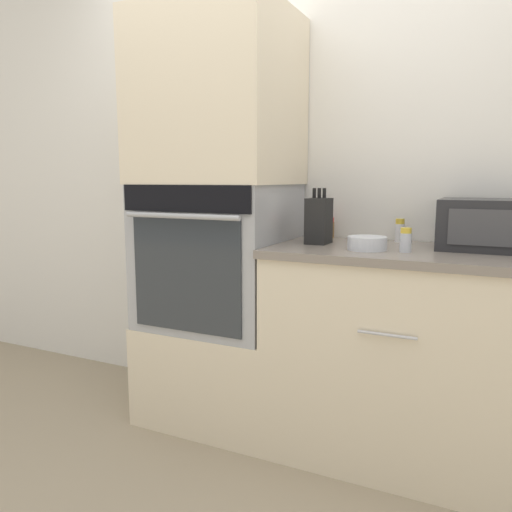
{
  "coord_description": "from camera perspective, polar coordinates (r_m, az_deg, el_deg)",
  "views": [
    {
      "loc": [
        0.88,
        -1.83,
        1.21
      ],
      "look_at": [
        -0.1,
        0.21,
        0.86
      ],
      "focal_mm": 35.0,
      "sensor_mm": 36.0,
      "label": 1
    }
  ],
  "objects": [
    {
      "name": "bowl",
      "position": [
        2.11,
        12.58,
        1.45
      ],
      "size": [
        0.16,
        0.16,
        0.05
      ],
      "color": "silver",
      "rests_on": "counter_unit"
    },
    {
      "name": "microwave",
      "position": [
        2.27,
        24.9,
        3.29
      ],
      "size": [
        0.37,
        0.32,
        0.21
      ],
      "color": "#232326",
      "rests_on": "counter_unit"
    },
    {
      "name": "wall_oven",
      "position": [
        2.49,
        -4.29,
        0.12
      ],
      "size": [
        0.68,
        0.64,
        0.7
      ],
      "color": "#9EA0A5",
      "rests_on": "oven_cabinet_base"
    },
    {
      "name": "ground_plane",
      "position": [
        2.37,
        0.09,
        -22.1
      ],
      "size": [
        12.0,
        12.0,
        0.0
      ],
      "primitive_type": "plane",
      "color": "gray"
    },
    {
      "name": "knife_block",
      "position": [
        2.27,
        7.18,
        4.04
      ],
      "size": [
        0.09,
        0.13,
        0.25
      ],
      "color": "black",
      "rests_on": "counter_unit"
    },
    {
      "name": "oven_cabinet_base",
      "position": [
        2.64,
        -4.1,
        -12.73
      ],
      "size": [
        0.7,
        0.6,
        0.49
      ],
      "color": "beige",
      "rests_on": "ground_plane"
    },
    {
      "name": "wall_back",
      "position": [
        2.61,
        6.14,
        9.5
      ],
      "size": [
        8.0,
        0.05,
        2.5
      ],
      "color": "silver",
      "rests_on": "ground_plane"
    },
    {
      "name": "condiment_jar_near",
      "position": [
        2.41,
        16.1,
        2.8
      ],
      "size": [
        0.04,
        0.04,
        0.11
      ],
      "color": "silver",
      "rests_on": "counter_unit"
    },
    {
      "name": "condiment_jar_far",
      "position": [
        2.08,
        16.73,
        1.74
      ],
      "size": [
        0.05,
        0.05,
        0.1
      ],
      "color": "silver",
      "rests_on": "counter_unit"
    },
    {
      "name": "oven_cabinet_upper",
      "position": [
        2.49,
        -4.45,
        17.35
      ],
      "size": [
        0.7,
        0.6,
        0.79
      ],
      "color": "beige",
      "rests_on": "wall_oven"
    },
    {
      "name": "condiment_jar_mid",
      "position": [
        2.51,
        8.33,
        3.19
      ],
      "size": [
        0.05,
        0.05,
        0.1
      ],
      "color": "brown",
      "rests_on": "counter_unit"
    },
    {
      "name": "counter_unit",
      "position": [
        2.29,
        16.09,
        -10.75
      ],
      "size": [
        1.11,
        0.63,
        0.93
      ],
      "color": "beige",
      "rests_on": "ground_plane"
    }
  ]
}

